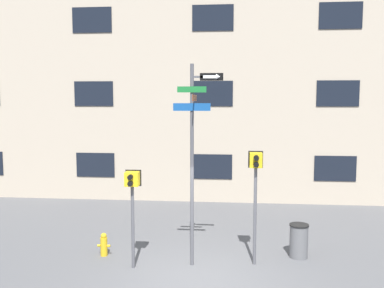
% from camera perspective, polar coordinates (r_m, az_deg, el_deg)
% --- Properties ---
extents(ground_plane, '(60.00, 60.00, 0.00)m').
position_cam_1_polar(ground_plane, '(10.39, 0.52, -17.55)').
color(ground_plane, '#515154').
extents(building_facade, '(24.00, 0.63, 11.63)m').
position_cam_1_polar(building_facade, '(17.32, 2.82, 11.54)').
color(building_facade, tan).
rests_on(building_facade, ground_plane).
extents(street_sign_pole, '(1.20, 0.97, 5.00)m').
position_cam_1_polar(street_sign_pole, '(10.45, 0.27, -0.50)').
color(street_sign_pole, '#4C4C51').
rests_on(street_sign_pole, ground_plane).
extents(pedestrian_signal_left, '(0.39, 0.40, 2.43)m').
position_cam_1_polar(pedestrian_signal_left, '(10.54, -7.97, -6.34)').
color(pedestrian_signal_left, '#4C4C51').
rests_on(pedestrian_signal_left, ground_plane).
extents(pedestrian_signal_right, '(0.36, 0.40, 2.87)m').
position_cam_1_polar(pedestrian_signal_right, '(10.71, 8.48, -4.45)').
color(pedestrian_signal_right, '#4C4C51').
rests_on(pedestrian_signal_right, ground_plane).
extents(fire_hydrant, '(0.34, 0.18, 0.62)m').
position_cam_1_polar(fire_hydrant, '(11.90, -11.67, -13.01)').
color(fire_hydrant, gold).
rests_on(fire_hydrant, ground_plane).
extents(trash_bin, '(0.50, 0.50, 0.89)m').
position_cam_1_polar(trash_bin, '(11.84, 14.05, -12.41)').
color(trash_bin, '#59595B').
rests_on(trash_bin, ground_plane).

